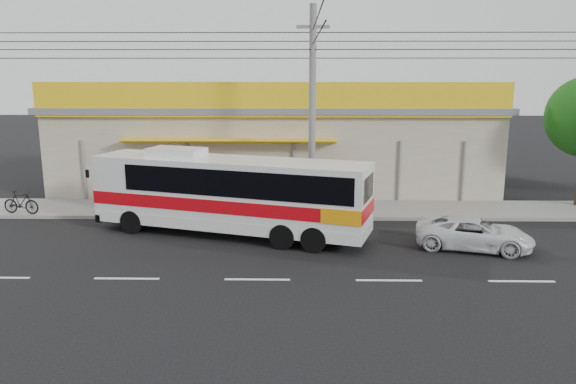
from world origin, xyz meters
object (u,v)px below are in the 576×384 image
motorbike_red (196,200)px  utility_pole (313,44)px  coach_bus (234,191)px  motorbike_dark (21,202)px  white_car (474,233)px

motorbike_red → utility_pole: size_ratio=0.06×
coach_bus → motorbike_dark: coach_bus is taller
motorbike_red → motorbike_dark: motorbike_red is taller
coach_bus → utility_pole: bearing=55.2°
motorbike_red → white_car: bearing=-104.0°
white_car → utility_pole: size_ratio=0.12×
motorbike_dark → white_car: (18.23, -4.01, -0.09)m
motorbike_red → white_car: 11.64m
coach_bus → white_car: (8.72, -1.46, -1.20)m
utility_pole → coach_bus: bearing=-142.3°
motorbike_dark → utility_pole: bearing=-81.1°
white_car → utility_pole: bearing=71.8°
utility_pole → motorbike_dark: bearing=179.0°
coach_bus → utility_pole: utility_pole is taller
white_car → motorbike_red: bearing=82.5°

